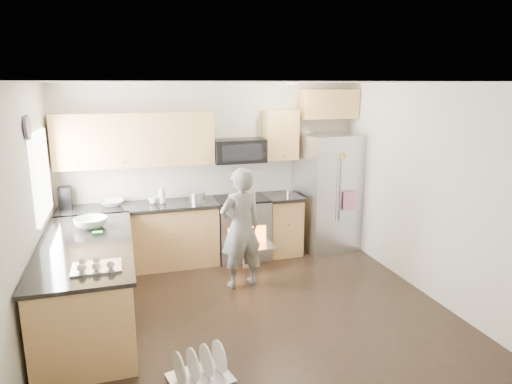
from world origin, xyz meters
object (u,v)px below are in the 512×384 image
object	(u,v)px
stove_range	(241,214)
dish_rack	(200,371)
refrigerator	(328,192)
person	(241,228)

from	to	relation	value
stove_range	dish_rack	xyz separation A→B (m)	(-1.13, -2.80, -0.59)
refrigerator	dish_rack	xyz separation A→B (m)	(-2.55, -2.81, -0.83)
stove_range	refrigerator	world-z (taller)	refrigerator
stove_range	person	size ratio (longest dim) A/B	1.14
person	refrigerator	bearing A→B (deg)	-162.72
person	dish_rack	xyz separation A→B (m)	(-0.86, -1.81, -0.70)
refrigerator	person	size ratio (longest dim) A/B	1.16
dish_rack	stove_range	bearing A→B (deg)	68.12
stove_range	refrigerator	bearing A→B (deg)	0.30
stove_range	refrigerator	xyz separation A→B (m)	(1.42, 0.01, 0.24)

